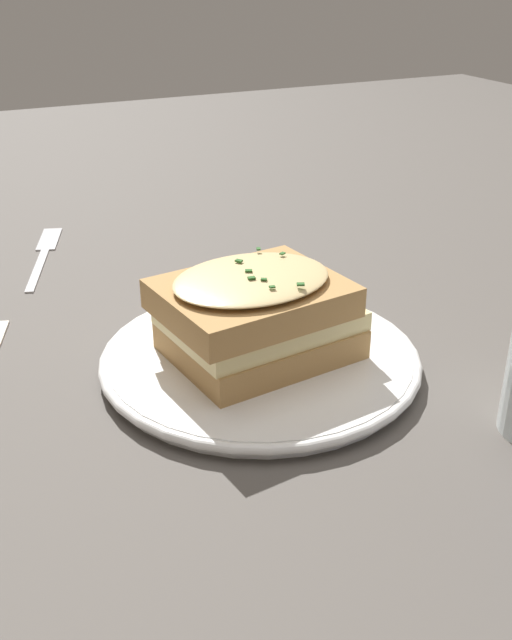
# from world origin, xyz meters

# --- Properties ---
(ground_plane) EXTENTS (2.40, 2.40, 0.00)m
(ground_plane) POSITION_xyz_m (0.00, 0.00, 0.00)
(ground_plane) COLOR #514C47
(dinner_plate) EXTENTS (0.27, 0.27, 0.01)m
(dinner_plate) POSITION_xyz_m (-0.00, -0.02, 0.01)
(dinner_plate) COLOR white
(dinner_plate) RESTS_ON ground_plane
(sandwich) EXTENTS (0.16, 0.13, 0.08)m
(sandwich) POSITION_xyz_m (-0.01, -0.02, 0.05)
(sandwich) COLOR #B2844C
(sandwich) RESTS_ON dinner_plate
(fork) EXTENTS (0.08, 0.19, 0.00)m
(fork) POSITION_xyz_m (-0.11, 0.33, 0.00)
(fork) COLOR silver
(fork) RESTS_ON ground_plane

